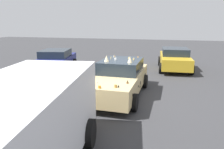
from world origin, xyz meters
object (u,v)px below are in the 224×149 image
parked_sedan_row_back_far (55,61)px  parked_sedan_near_left (175,59)px  parked_van_row_back_center (12,134)px  art_car_decorated (119,78)px

parked_sedan_row_back_far → parked_sedan_near_left: bearing=97.7°
parked_sedan_row_back_far → parked_sedan_near_left: size_ratio=1.11×
parked_van_row_back_center → parked_sedan_near_left: (11.54, -3.05, -0.42)m
parked_van_row_back_center → parked_sedan_near_left: bearing=-22.7°
art_car_decorated → parked_sedan_row_back_far: art_car_decorated is taller
art_car_decorated → parked_sedan_row_back_far: size_ratio=1.01×
parked_sedan_row_back_far → parked_sedan_near_left: (2.53, -7.17, 0.02)m
art_car_decorated → parked_sedan_row_back_far: bearing=-123.2°
art_car_decorated → parked_van_row_back_center: size_ratio=0.86×
parked_van_row_back_center → parked_sedan_near_left: size_ratio=1.31×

